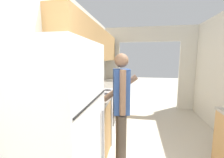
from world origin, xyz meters
name	(u,v)px	position (x,y,z in m)	size (l,w,h in m)	color
wall_left	(78,63)	(-1.31, 1.99, 1.48)	(0.38, 6.73, 2.50)	silver
wall_far_with_doorway	(148,62)	(0.00, 4.36, 1.45)	(3.10, 0.06, 2.50)	silver
counter_left	(103,108)	(-1.05, 2.75, 0.45)	(0.62, 3.09, 0.90)	#B2844C
refrigerator	(55,140)	(-1.00, 0.72, 0.84)	(0.73, 0.79, 1.69)	white
range_oven	(100,113)	(-1.04, 2.40, 0.46)	(0.66, 0.73, 1.04)	#B7B7BC
person	(121,109)	(-0.52, 1.56, 0.87)	(0.52, 0.43, 1.62)	#4C4238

